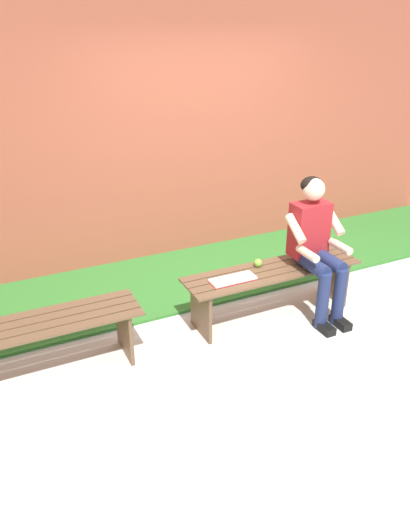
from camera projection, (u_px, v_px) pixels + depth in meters
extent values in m
cube|color=beige|center=(216.00, 420.00, 3.55)|extent=(10.00, 7.00, 0.04)
cube|color=#2D6B28|center=(124.00, 283.00, 5.31)|extent=(9.00, 1.60, 0.03)
cube|color=#9E4C38|center=(149.00, 129.00, 5.41)|extent=(9.50, 0.24, 2.91)
cube|color=brown|center=(263.00, 263.00, 4.71)|extent=(1.68, 0.10, 0.02)
cube|color=brown|center=(270.00, 268.00, 4.62)|extent=(1.68, 0.10, 0.02)
cube|color=brown|center=(276.00, 273.00, 4.53)|extent=(1.68, 0.10, 0.02)
cube|color=brown|center=(283.00, 278.00, 4.44)|extent=(1.68, 0.10, 0.02)
cube|color=brown|center=(334.00, 278.00, 4.96)|extent=(0.03, 0.39, 0.46)
cube|color=brown|center=(201.00, 311.00, 4.40)|extent=(0.03, 0.39, 0.46)
cube|color=brown|center=(23.00, 316.00, 3.88)|extent=(1.71, 0.10, 0.02)
cube|color=brown|center=(25.00, 323.00, 3.79)|extent=(1.71, 0.10, 0.02)
cube|color=brown|center=(27.00, 330.00, 3.70)|extent=(1.71, 0.10, 0.02)
cube|color=brown|center=(29.00, 338.00, 3.61)|extent=(1.71, 0.10, 0.02)
cube|color=brown|center=(124.00, 330.00, 4.13)|extent=(0.03, 0.39, 0.46)
cube|color=maroon|center=(309.00, 229.00, 4.60)|extent=(0.34, 0.20, 0.50)
sphere|color=beige|center=(314.00, 189.00, 4.43)|extent=(0.20, 0.20, 0.20)
ellipsoid|color=black|center=(312.00, 185.00, 4.44)|extent=(0.20, 0.19, 0.15)
cylinder|color=navy|center=(328.00, 261.00, 4.58)|extent=(0.13, 0.40, 0.13)
cylinder|color=navy|center=(312.00, 264.00, 4.51)|extent=(0.13, 0.40, 0.13)
cylinder|color=navy|center=(339.00, 297.00, 4.53)|extent=(0.11, 0.11, 0.55)
cube|color=black|center=(340.00, 323.00, 4.58)|extent=(0.10, 0.22, 0.07)
cylinder|color=navy|center=(323.00, 301.00, 4.46)|extent=(0.11, 0.11, 0.55)
cube|color=black|center=(324.00, 327.00, 4.51)|extent=(0.10, 0.22, 0.07)
cylinder|color=beige|center=(334.00, 221.00, 4.59)|extent=(0.08, 0.28, 0.23)
cylinder|color=beige|center=(341.00, 246.00, 4.52)|extent=(0.07, 0.26, 0.07)
cylinder|color=beige|center=(296.00, 229.00, 4.42)|extent=(0.08, 0.28, 0.23)
cylinder|color=beige|center=(308.00, 254.00, 4.38)|extent=(0.07, 0.26, 0.07)
sphere|color=#72B738|center=(258.00, 263.00, 4.61)|extent=(0.08, 0.08, 0.08)
cube|color=white|center=(243.00, 277.00, 4.41)|extent=(0.20, 0.15, 0.02)
cube|color=white|center=(222.00, 282.00, 4.33)|extent=(0.20, 0.15, 0.02)
cube|color=red|center=(233.00, 280.00, 4.38)|extent=(0.41, 0.16, 0.01)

